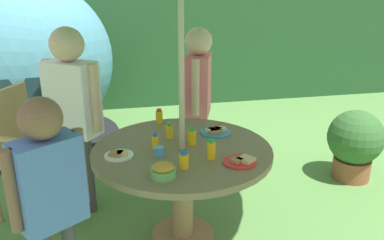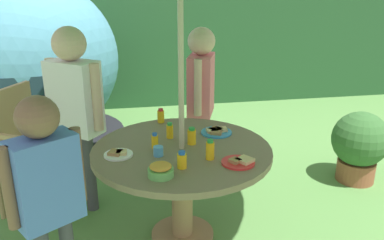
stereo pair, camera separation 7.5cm
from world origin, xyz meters
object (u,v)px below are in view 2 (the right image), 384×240
Objects in this scene: garden_table at (182,166)px; dome_tent at (33,61)px; wooden_chair at (26,142)px; juice_bottle_far_left at (210,150)px; snack_bowl at (161,170)px; juice_bottle_center_back at (182,160)px; plate_far_right at (118,154)px; plate_back_edge at (216,131)px; juice_bottle_near_right at (161,116)px; child_in_pink_shirt at (201,85)px; child_in_blue_shirt at (46,181)px; juice_bottle_center_front at (170,131)px; plate_near_left at (239,162)px; child_in_white_shirt at (75,98)px; juice_bottle_mid_left at (155,141)px; cup_near at (158,151)px; potted_plant at (359,144)px.

dome_tent is at bearing 121.04° from garden_table.
juice_bottle_far_left is at bearing -94.00° from wooden_chair.
juice_bottle_center_back is at bearing 32.17° from snack_bowl.
dome_tent is at bearing 112.02° from plate_far_right.
plate_back_edge is (1.39, -0.38, 0.14)m from wooden_chair.
child_in_pink_shirt is at bearing 42.79° from juice_bottle_near_right.
child_in_pink_shirt is at bearing 70.91° from garden_table.
child_in_blue_shirt is at bearing -82.87° from dome_tent.
dome_tent is 9.11× the size of plate_back_edge.
juice_bottle_near_right is at bearing 95.04° from juice_bottle_center_front.
plate_near_left reaches higher than garden_table.
child_in_white_shirt is 13.74× the size of juice_bottle_mid_left.
child_in_blue_shirt reaches higher than juice_bottle_mid_left.
juice_bottle_far_left reaches higher than plate_back_edge.
child_in_pink_shirt reaches higher than juice_bottle_center_front.
plate_back_edge and plate_far_right have the same top height.
dome_tent is 2.55m from cup_near.
plate_back_edge is at bearing 71.44° from juice_bottle_far_left.
snack_bowl reaches higher than potted_plant.
snack_bowl is (1.14, -2.55, -0.16)m from dome_tent.
snack_bowl is (0.93, -0.96, 0.16)m from wooden_chair.
potted_plant is at bearing 31.71° from plate_near_left.
plate_near_left is 1.84× the size of juice_bottle_near_right.
snack_bowl is (-0.48, -1.24, -0.15)m from child_in_pink_shirt.
wooden_chair is at bearing 149.13° from juice_bottle_mid_left.
juice_bottle_center_back is at bearing -32.84° from plate_far_right.
juice_bottle_mid_left is at bearing 143.94° from juice_bottle_far_left.
wooden_chair is 8.81× the size of juice_bottle_near_right.
juice_bottle_center_front is at bearing 10.92° from child_in_blue_shirt.
plate_back_edge is at bearing 1.02° from child_in_blue_shirt.
plate_back_edge is (0.46, 0.59, -0.02)m from snack_bowl.
potted_plant is 1.80m from juice_bottle_center_front.
plate_back_edge is 1.98× the size of juice_bottle_center_front.
plate_near_left is 1.59× the size of juice_bottle_far_left.
snack_bowl is at bearing -115.41° from garden_table.
plate_far_right is (-0.41, -0.05, 0.14)m from garden_table.
garden_table is 0.44m from plate_near_left.
dome_tent is 13.64× the size of snack_bowl.
snack_bowl reaches higher than plate_far_right.
dome_tent is 32.01× the size of cup_near.
garden_table is 1.26m from wooden_chair.
snack_bowl is at bearing -22.70° from child_in_white_shirt.
plate_near_left is at bearing -148.29° from potted_plant.
garden_table is 10.59× the size of juice_bottle_center_front.
potted_plant is 1.64m from plate_near_left.
child_in_blue_shirt is at bearing -18.45° from child_in_pink_shirt.
cup_near is at bearing -110.86° from juice_bottle_center_front.
snack_bowl is at bearing -147.83° from juice_bottle_center_back.
plate_near_left is at bearing -64.22° from juice_bottle_near_right.
child_in_white_shirt is at bearing 140.03° from juice_bottle_far_left.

